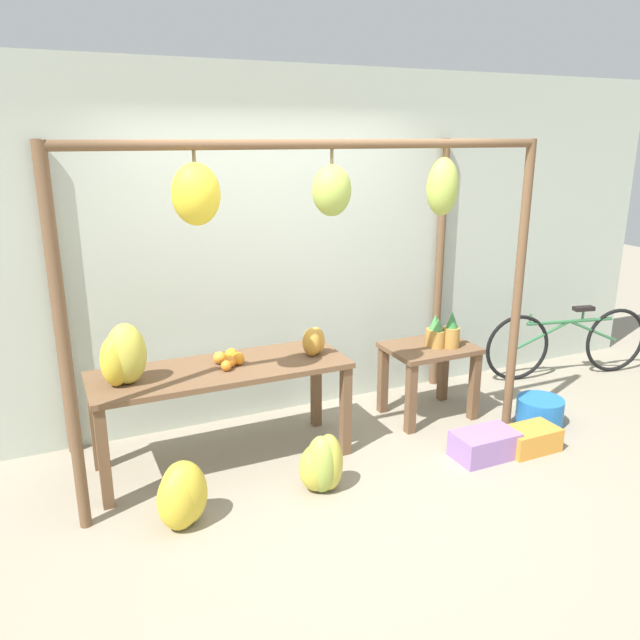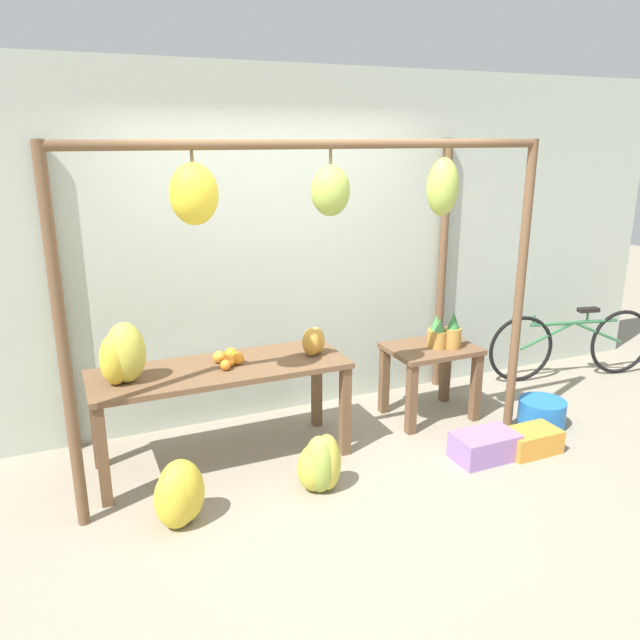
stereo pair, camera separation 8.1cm
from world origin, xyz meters
TOP-DOWN VIEW (x-y plane):
  - ground_plane at (0.00, 0.00)m, footprint 20.00×20.00m
  - shop_wall_back at (0.00, 1.51)m, footprint 8.00×0.08m
  - stall_awning at (-0.04, 0.58)m, footprint 3.29×1.19m
  - display_table_main at (-0.62, 0.80)m, footprint 1.79×0.63m
  - display_table_side at (1.15, 0.85)m, footprint 0.71×0.54m
  - banana_pile_on_table at (-1.27, 0.76)m, footprint 0.35×0.28m
  - orange_pile at (-0.55, 0.82)m, footprint 0.20×0.26m
  - pineapple_cluster at (1.22, 0.79)m, footprint 0.24×0.23m
  - banana_pile_ground_left at (-1.07, 0.15)m, footprint 0.36×0.34m
  - banana_pile_ground_right at (-0.14, 0.15)m, footprint 0.32×0.31m
  - fruit_crate_white at (1.13, 0.07)m, footprint 0.46×0.28m
  - blue_bucket at (1.89, 0.32)m, footprint 0.37×0.37m
  - parked_bicycle at (2.90, 1.05)m, footprint 1.69×0.40m
  - papaya_pile at (0.07, 0.77)m, footprint 0.22×0.20m
  - fruit_crate_purple at (1.51, 0.01)m, footprint 0.42×0.25m

SIDE VIEW (x-z plane):
  - ground_plane at x=0.00m, z-range 0.00..0.00m
  - fruit_crate_purple at x=1.51m, z-range 0.00..0.18m
  - fruit_crate_white at x=1.13m, z-range 0.00..0.20m
  - blue_bucket at x=1.89m, z-range 0.00..0.22m
  - banana_pile_ground_right at x=-0.14m, z-range -0.01..0.39m
  - banana_pile_ground_left at x=-1.07m, z-range -0.01..0.41m
  - parked_bicycle at x=2.90m, z-range -0.01..0.69m
  - display_table_side at x=1.15m, z-range 0.16..0.78m
  - display_table_main at x=-0.62m, z-range 0.26..0.98m
  - pineapple_cluster at x=1.22m, z-range 0.58..0.88m
  - orange_pile at x=-0.55m, z-range 0.72..0.82m
  - papaya_pile at x=0.07m, z-range 0.72..0.94m
  - banana_pile_on_table at x=-1.27m, z-range 0.71..1.12m
  - shop_wall_back at x=0.00m, z-range 0.00..2.80m
  - stall_awning at x=-0.04m, z-range 0.54..2.79m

